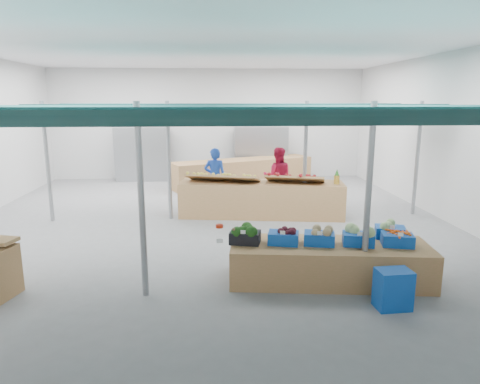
{
  "coord_description": "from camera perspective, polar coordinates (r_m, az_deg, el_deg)",
  "views": [
    {
      "loc": [
        0.04,
        -10.35,
        3.0
      ],
      "look_at": [
        0.66,
        -1.6,
        1.12
      ],
      "focal_mm": 32.0,
      "sensor_mm": 36.0,
      "label": 1
    }
  ],
  "objects": [
    {
      "name": "floor",
      "position": [
        10.78,
        -4.11,
        -4.12
      ],
      "size": [
        13.0,
        13.0,
        0.0
      ],
      "primitive_type": "plane",
      "color": "slate",
      "rests_on": "ground"
    },
    {
      "name": "hall",
      "position": [
        11.79,
        -4.31,
        10.32
      ],
      "size": [
        13.0,
        13.0,
        13.0
      ],
      "color": "silver",
      "rests_on": "ground"
    },
    {
      "name": "pole_grid",
      "position": [
        8.71,
        0.67,
        4.23
      ],
      "size": [
        10.0,
        4.6,
        3.0
      ],
      "color": "gray",
      "rests_on": "floor"
    },
    {
      "name": "awnings",
      "position": [
        8.63,
        0.68,
        10.61
      ],
      "size": [
        9.5,
        7.08,
        0.3
      ],
      "color": "#0B2C2F",
      "rests_on": "pole_grid"
    },
    {
      "name": "back_shelving_left",
      "position": [
        16.67,
        -12.82,
        4.89
      ],
      "size": [
        2.0,
        0.5,
        2.0
      ],
      "primitive_type": "cube",
      "color": "#B23F33",
      "rests_on": "floor"
    },
    {
      "name": "back_shelving_right",
      "position": [
        16.59,
        2.79,
        5.14
      ],
      "size": [
        2.0,
        0.5,
        2.0
      ],
      "primitive_type": "cube",
      "color": "#B23F33",
      "rests_on": "floor"
    },
    {
      "name": "veg_counter",
      "position": [
        7.48,
        11.81,
        -9.17
      ],
      "size": [
        3.42,
        1.49,
        0.64
      ],
      "primitive_type": "cube",
      "rotation": [
        0.0,
        0.0,
        -0.12
      ],
      "color": "olive",
      "rests_on": "floor"
    },
    {
      "name": "fruit_counter",
      "position": [
        11.29,
        2.85,
        -0.96
      ],
      "size": [
        4.36,
        1.59,
        0.91
      ],
      "primitive_type": "cube",
      "rotation": [
        0.0,
        0.0,
        -0.14
      ],
      "color": "olive",
      "rests_on": "floor"
    },
    {
      "name": "far_counter",
      "position": [
        15.44,
        0.43,
        2.65
      ],
      "size": [
        5.22,
        3.0,
        0.94
      ],
      "primitive_type": "cube",
      "rotation": [
        0.0,
        0.0,
        0.4
      ],
      "color": "olive",
      "rests_on": "floor"
    },
    {
      "name": "crate_stack",
      "position": [
        6.8,
        19.74,
        -12.11
      ],
      "size": [
        0.51,
        0.38,
        0.59
      ],
      "primitive_type": "cube",
      "rotation": [
        0.0,
        0.0,
        0.06
      ],
      "color": "#0F47A8",
      "rests_on": "floor"
    },
    {
      "name": "vendor_left",
      "position": [
        12.21,
        -3.35,
        1.92
      ],
      "size": [
        0.67,
        0.49,
        1.7
      ],
      "primitive_type": "imported",
      "rotation": [
        0.0,
        0.0,
        3.0
      ],
      "color": "#1B41B0",
      "rests_on": "floor"
    },
    {
      "name": "vendor_right",
      "position": [
        12.36,
        5.03,
        2.02
      ],
      "size": [
        0.91,
        0.75,
        1.7
      ],
      "primitive_type": "imported",
      "rotation": [
        0.0,
        0.0,
        3.0
      ],
      "color": "#BB173C",
      "rests_on": "floor"
    },
    {
      "name": "crate_broccoli",
      "position": [
        7.23,
        0.69,
        -5.61
      ],
      "size": [
        0.57,
        0.46,
        0.35
      ],
      "rotation": [
        0.0,
        0.0,
        -0.24
      ],
      "color": "black",
      "rests_on": "veg_counter"
    },
    {
      "name": "crate_beets",
      "position": [
        7.25,
        5.81,
        -5.85
      ],
      "size": [
        0.57,
        0.46,
        0.29
      ],
      "rotation": [
        0.0,
        0.0,
        -0.24
      ],
      "color": "#0F47A8",
      "rests_on": "veg_counter"
    },
    {
      "name": "crate_celeriac",
      "position": [
        7.3,
        10.53,
        -5.77
      ],
      "size": [
        0.57,
        0.46,
        0.31
      ],
      "rotation": [
        0.0,
        0.0,
        -0.24
      ],
      "color": "#0F47A8",
      "rests_on": "veg_counter"
    },
    {
      "name": "crate_cabbage",
      "position": [
        7.41,
        15.5,
        -5.63
      ],
      "size": [
        0.57,
        0.46,
        0.35
      ],
      "rotation": [
        0.0,
        0.0,
        -0.24
      ],
      "color": "#0F47A8",
      "rests_on": "veg_counter"
    },
    {
      "name": "crate_carrots",
      "position": [
        7.59,
        20.26,
        -5.9
      ],
      "size": [
        0.57,
        0.46,
        0.29
      ],
      "rotation": [
        0.0,
        0.0,
        -0.24
      ],
      "color": "#0F47A8",
      "rests_on": "veg_counter"
    },
    {
      "name": "sparrow",
      "position": [
        7.1,
        -0.54,
        -5.19
      ],
      "size": [
        0.12,
        0.09,
        0.11
      ],
      "rotation": [
        0.0,
        0.0,
        -0.24
      ],
      "color": "brown",
      "rests_on": "crate_broccoli"
    },
    {
      "name": "pole_ribbon",
      "position": [
        6.64,
        -2.76,
        -4.75
      ],
      "size": [
        0.12,
        0.12,
        0.28
      ],
      "color": "red",
      "rests_on": "pole_grid"
    },
    {
      "name": "apple_heap_yellow",
      "position": [
        11.13,
        -2.35,
        2.12
      ],
      "size": [
        2.02,
        1.19,
        0.27
      ],
      "rotation": [
        0.0,
        0.0,
        -0.28
      ],
      "color": "#997247",
      "rests_on": "fruit_counter"
    },
    {
      "name": "apple_heap_red",
      "position": [
        11.09,
        7.34,
        1.99
      ],
      "size": [
        1.63,
        1.08,
        0.27
      ],
      "rotation": [
        0.0,
        0.0,
        -0.28
      ],
      "color": "#997247",
      "rests_on": "fruit_counter"
    },
    {
      "name": "pineapple",
      "position": [
        11.2,
        12.78,
        1.97
      ],
      "size": [
        0.14,
        0.14,
        0.39
      ],
      "rotation": [
        0.0,
        0.0,
        -0.28
      ],
      "color": "#8C6019",
      "rests_on": "fruit_counter"
    },
    {
      "name": "crate_extra",
      "position": [
        7.96,
        19.4,
        -4.75
      ],
      "size": [
        0.58,
        0.48,
        0.32
      ],
      "rotation": [
        0.0,
        0.0,
        -0.29
      ],
      "color": "#0F47A8",
      "rests_on": "veg_counter"
    }
  ]
}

